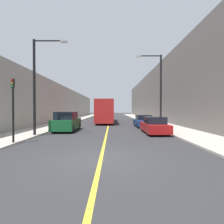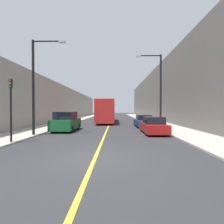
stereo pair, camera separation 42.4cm
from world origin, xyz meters
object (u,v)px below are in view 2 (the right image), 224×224
car_right_mid (143,121)px  traffic_light (11,108)px  parked_suv_left (66,122)px  street_lamp_left (36,81)px  bus (107,111)px  street_lamp_right (158,86)px  car_right_near (153,126)px

car_right_mid → traffic_light: (-9.90, -10.74, 1.59)m
parked_suv_left → street_lamp_left: street_lamp_left is taller
bus → car_right_mid: bus is taller
bus → street_lamp_right: (6.03, -10.22, 2.69)m
parked_suv_left → street_lamp_right: 10.24m
parked_suv_left → traffic_light: (-1.57, -6.64, 1.37)m
street_lamp_left → street_lamp_right: size_ratio=0.97×
bus → street_lamp_left: street_lamp_left is taller
parked_suv_left → street_lamp_left: (-1.43, -3.46, 3.56)m
car_right_mid → street_lamp_left: bearing=-142.2°
car_right_mid → street_lamp_left: 12.92m
street_lamp_right → car_right_mid: bearing=111.9°
street_lamp_right → traffic_light: street_lamp_right is taller
parked_suv_left → traffic_light: bearing=-103.3°
bus → parked_suv_left: 12.05m
car_right_mid → street_lamp_left: street_lamp_left is taller
street_lamp_right → parked_suv_left: bearing=-172.3°
car_right_near → traffic_light: size_ratio=1.17×
parked_suv_left → car_right_near: parked_suv_left is taller
car_right_near → car_right_mid: car_right_near is taller
car_right_mid → street_lamp_right: street_lamp_right is taller
street_lamp_right → traffic_light: bearing=-144.3°
traffic_light → car_right_mid: bearing=47.3°
parked_suv_left → street_lamp_left: size_ratio=0.62×
car_right_mid → traffic_light: size_ratio=1.23×
car_right_near → street_lamp_left: (-9.71, -1.70, 3.77)m
bus → parked_suv_left: size_ratio=2.67×
car_right_mid → street_lamp_right: bearing=-68.1°
car_right_mid → parked_suv_left: bearing=-153.8°
bus → traffic_light: size_ratio=3.21×
street_lamp_right → street_lamp_left: bearing=-156.5°
traffic_light → street_lamp_left: bearing=87.5°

